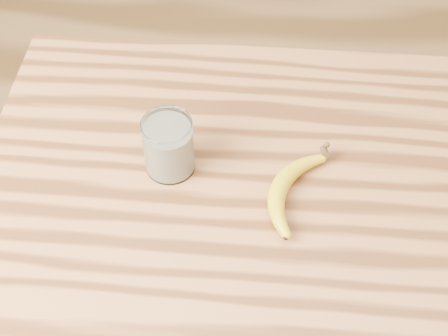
{
  "coord_description": "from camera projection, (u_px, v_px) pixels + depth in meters",
  "views": [
    {
      "loc": [
        -0.11,
        -0.63,
        1.77
      ],
      "look_at": [
        -0.16,
        0.04,
        0.93
      ],
      "focal_mm": 50.0,
      "sensor_mm": 36.0,
      "label": 1
    }
  ],
  "objects": [
    {
      "name": "smoothie_glass",
      "position": [
        169.0,
        147.0,
        1.08
      ],
      "size": [
        0.09,
        0.09,
        0.11
      ],
      "color": "white",
      "rests_on": "table"
    },
    {
      "name": "banana",
      "position": [
        280.0,
        186.0,
        1.07
      ],
      "size": [
        0.18,
        0.28,
        0.03
      ],
      "primitive_type": null,
      "rotation": [
        0.0,
        0.0,
        -0.34
      ],
      "color": "gold",
      "rests_on": "table"
    },
    {
      "name": "table",
      "position": [
        307.0,
        243.0,
        1.17
      ],
      "size": [
        1.2,
        0.8,
        0.9
      ],
      "color": "#A56737",
      "rests_on": "ground"
    }
  ]
}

